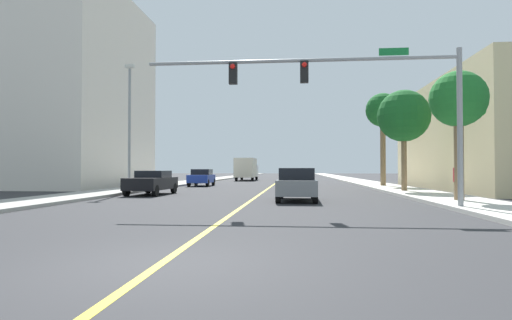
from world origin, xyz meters
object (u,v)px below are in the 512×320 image
(palm_far, at_px, (383,112))
(car_blue, at_px, (202,177))
(street_lamp, at_px, (129,121))
(palm_near, at_px, (458,101))
(traffic_signal_mast, at_px, (353,87))
(car_gray, at_px, (297,184))
(pedestrian, at_px, (458,181))
(delivery_truck, at_px, (246,169))
(car_black, at_px, (152,182))
(palm_mid, at_px, (404,117))
(car_yellow, at_px, (296,175))

(palm_far, bearing_deg, car_blue, 176.10)
(street_lamp, height_order, palm_near, street_lamp)
(traffic_signal_mast, distance_m, car_blue, 23.47)
(car_gray, bearing_deg, pedestrian, -4.99)
(traffic_signal_mast, xyz_separation_m, pedestrian, (5.02, 3.25, -3.68))
(palm_far, xyz_separation_m, car_blue, (-15.65, 1.07, -5.52))
(delivery_truck, bearing_deg, street_lamp, -97.01)
(car_black, distance_m, pedestrian, 16.40)
(traffic_signal_mast, distance_m, pedestrian, 7.02)
(traffic_signal_mast, distance_m, palm_mid, 12.29)
(car_gray, relative_size, car_blue, 1.08)
(street_lamp, bearing_deg, palm_near, -19.33)
(street_lamp, relative_size, palm_near, 1.39)
(car_gray, xyz_separation_m, car_black, (-8.57, 4.02, -0.04))
(palm_near, distance_m, car_black, 16.89)
(traffic_signal_mast, distance_m, street_lamp, 15.79)
(palm_near, xyz_separation_m, car_blue, (-15.63, 17.42, -3.76))
(palm_near, bearing_deg, traffic_signal_mast, -147.88)
(palm_mid, bearing_deg, car_gray, -132.76)
(car_black, bearing_deg, palm_far, -141.99)
(palm_mid, height_order, delivery_truck, palm_mid)
(palm_far, xyz_separation_m, car_black, (-15.77, -11.57, -5.56))
(car_blue, distance_m, delivery_truck, 18.88)
(traffic_signal_mast, xyz_separation_m, delivery_truck, (-8.77, 39.37, -3.07))
(palm_near, bearing_deg, delivery_truck, 110.90)
(palm_near, relative_size, car_yellow, 1.51)
(car_black, distance_m, car_blue, 12.64)
(palm_far, bearing_deg, pedestrian, -90.18)
(street_lamp, relative_size, palm_mid, 1.24)
(car_black, height_order, delivery_truck, delivery_truck)
(traffic_signal_mast, distance_m, palm_far, 20.24)
(palm_mid, xyz_separation_m, palm_far, (0.35, 8.18, 1.41))
(street_lamp, relative_size, pedestrian, 4.86)
(street_lamp, bearing_deg, palm_far, 29.71)
(street_lamp, xyz_separation_m, pedestrian, (17.71, -6.14, -3.61))
(pedestrian, bearing_deg, car_black, -72.84)
(palm_far, xyz_separation_m, car_yellow, (-7.22, 23.47, -5.58))
(palm_near, relative_size, palm_mid, 0.89)
(car_black, xyz_separation_m, pedestrian, (15.71, -4.70, 0.22))
(palm_near, xyz_separation_m, car_black, (-15.75, 4.79, -3.80))
(traffic_signal_mast, height_order, palm_far, palm_far)
(traffic_signal_mast, bearing_deg, car_gray, 118.40)
(traffic_signal_mast, bearing_deg, car_blue, 117.19)
(palm_near, relative_size, car_blue, 1.47)
(delivery_truck, distance_m, pedestrian, 38.66)
(car_black, relative_size, car_yellow, 1.13)
(palm_far, bearing_deg, car_black, -143.73)
(street_lamp, relative_size, car_blue, 2.04)
(car_gray, relative_size, delivery_truck, 0.55)
(traffic_signal_mast, relative_size, car_gray, 2.83)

